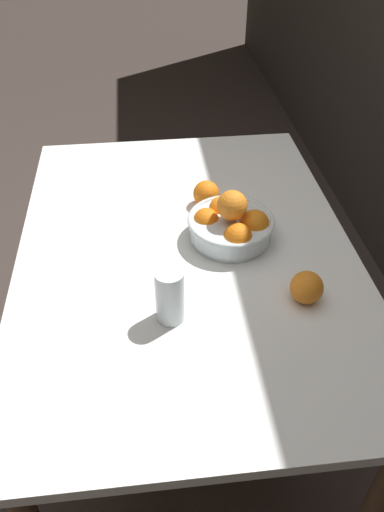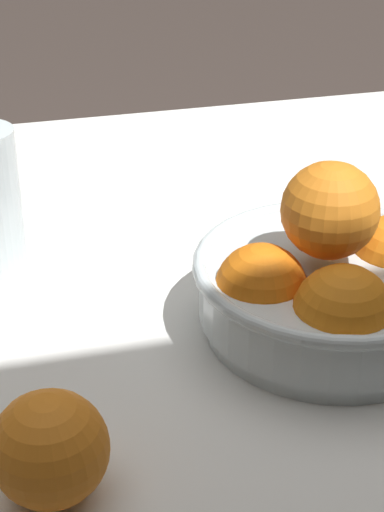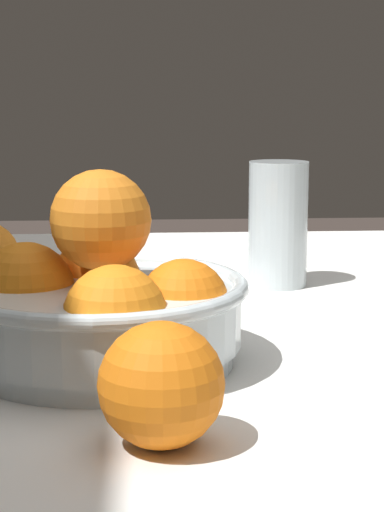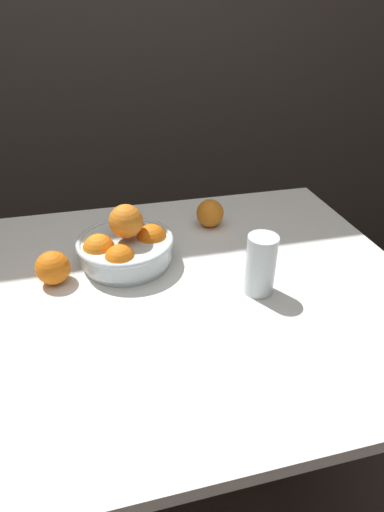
% 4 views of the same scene
% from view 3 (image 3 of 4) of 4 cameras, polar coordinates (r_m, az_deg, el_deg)
% --- Properties ---
extents(dining_table, '(1.23, 0.88, 0.76)m').
position_cam_3_polar(dining_table, '(0.75, 3.84, -12.39)').
color(dining_table, white).
rests_on(dining_table, ground_plane).
extents(fruit_bowl, '(0.23, 0.23, 0.15)m').
position_cam_3_polar(fruit_bowl, '(0.67, -6.14, -3.12)').
color(fruit_bowl, silver).
rests_on(fruit_bowl, dining_table).
extents(juice_glass, '(0.07, 0.07, 0.14)m').
position_cam_3_polar(juice_glass, '(0.94, 5.74, 1.82)').
color(juice_glass, '#F4A314').
rests_on(juice_glass, dining_table).
extents(orange_loose_front, '(0.08, 0.08, 0.08)m').
position_cam_3_polar(orange_loose_front, '(0.51, -2.06, -8.59)').
color(orange_loose_front, orange).
rests_on(orange_loose_front, dining_table).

